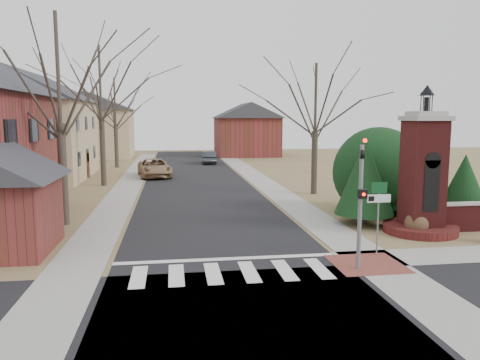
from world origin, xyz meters
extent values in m
plane|color=olive|center=(0.00, 0.00, 0.00)|extent=(120.00, 120.00, 0.00)
cube|color=black|center=(0.00, 22.00, 0.01)|extent=(8.00, 70.00, 0.01)
cube|color=black|center=(0.00, -3.00, 0.01)|extent=(120.00, 8.00, 0.01)
cube|color=silver|center=(0.00, 0.80, 0.01)|extent=(8.00, 2.20, 0.02)
cube|color=silver|center=(0.00, 2.30, 0.01)|extent=(8.00, 0.35, 0.02)
cube|color=gray|center=(5.20, 22.00, 0.01)|extent=(2.00, 60.00, 0.02)
cube|color=gray|center=(-5.20, 22.00, 0.01)|extent=(2.00, 60.00, 0.02)
cube|color=brown|center=(4.80, 1.00, 0.01)|extent=(2.40, 2.40, 0.02)
cylinder|color=slate|center=(4.30, 0.60, 2.10)|extent=(0.14, 0.14, 4.20)
imported|color=black|center=(4.30, 0.60, 4.05)|extent=(0.15, 0.18, 0.90)
sphere|color=#FF0C05|center=(4.30, 0.38, 4.35)|extent=(0.14, 0.14, 0.14)
cube|color=black|center=(4.30, 0.42, 2.60)|extent=(0.28, 0.16, 0.30)
sphere|color=#FF0C05|center=(4.30, 0.33, 2.60)|extent=(0.11, 0.11, 0.11)
cylinder|color=slate|center=(5.60, 2.00, 1.30)|extent=(0.06, 0.06, 2.60)
cube|color=silver|center=(5.60, 1.98, 2.15)|extent=(0.90, 0.03, 0.30)
cube|color=black|center=(5.30, 1.97, 2.15)|extent=(0.22, 0.02, 0.18)
cube|color=#0E431F|center=(5.60, 1.98, 2.55)|extent=(0.60, 0.03, 0.40)
cylinder|color=#551919|center=(9.00, 5.00, 0.18)|extent=(3.20, 3.20, 0.36)
cube|color=#551919|center=(9.00, 5.00, 2.50)|extent=(1.50, 1.50, 5.00)
cube|color=black|center=(9.00, 4.28, 2.20)|extent=(0.70, 0.10, 2.20)
cube|color=gray|center=(9.00, 5.00, 5.05)|extent=(1.70, 1.70, 0.20)
cube|color=gray|center=(9.00, 5.00, 5.25)|extent=(1.30, 1.30, 0.20)
cylinder|color=black|center=(9.00, 5.00, 5.65)|extent=(0.20, 0.20, 0.60)
cone|color=black|center=(9.00, 5.00, 6.25)|extent=(0.64, 0.64, 0.45)
cube|color=tan|center=(-13.50, 27.00, 3.20)|extent=(9.00, 12.00, 6.40)
cube|color=tan|center=(-12.00, 48.00, 3.00)|extent=(10.00, 8.00, 6.00)
cube|color=tan|center=(-14.80, 46.40, 6.99)|extent=(0.75, 0.75, 3.08)
cube|color=maroon|center=(8.00, 48.00, 2.50)|extent=(8.00, 8.00, 5.00)
cube|color=maroon|center=(5.76, 46.40, 5.90)|extent=(0.75, 0.75, 2.80)
cylinder|color=#473D33|center=(7.20, 7.00, 0.25)|extent=(0.20, 0.20, 0.50)
cone|color=black|center=(7.20, 7.00, 2.30)|extent=(2.80, 2.80, 3.60)
cylinder|color=#473D33|center=(10.50, 8.20, 0.25)|extent=(0.20, 0.20, 0.50)
cone|color=black|center=(10.50, 8.20, 2.60)|extent=(3.40, 3.40, 4.20)
cylinder|color=#473D33|center=(12.50, 7.20, 0.25)|extent=(0.20, 0.20, 0.50)
cone|color=black|center=(12.50, 7.20, 1.90)|extent=(2.40, 2.40, 2.80)
sphere|color=black|center=(9.00, 9.50, 2.40)|extent=(4.80, 4.80, 4.80)
cylinder|color=#473D33|center=(-7.00, 9.00, 2.42)|extent=(0.40, 0.40, 4.83)
cylinder|color=#473D33|center=(-7.00, 22.00, 2.52)|extent=(0.40, 0.40, 5.04)
cylinder|color=#473D33|center=(-7.50, 35.00, 2.21)|extent=(0.40, 0.40, 4.41)
cylinder|color=#473D33|center=(7.50, 16.00, 2.10)|extent=(0.40, 0.40, 4.20)
imported|color=#9E7A56|center=(-3.40, 26.72, 0.78)|extent=(3.30, 5.88, 1.55)
imported|color=#35393D|center=(2.16, 37.82, 0.69)|extent=(1.65, 4.28, 1.39)
sphere|color=brown|center=(8.60, 4.60, 0.51)|extent=(1.02, 1.02, 1.02)
camera|label=1|loc=(-1.85, -13.96, 5.09)|focal=35.00mm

